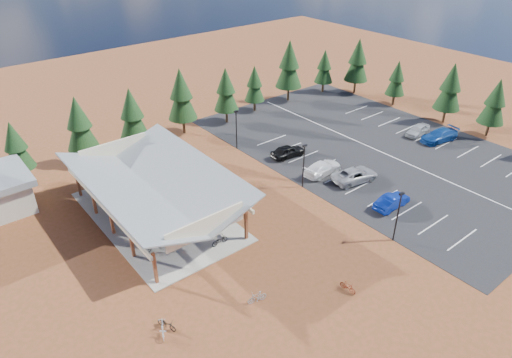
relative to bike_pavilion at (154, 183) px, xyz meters
name	(u,v)px	position (x,y,z in m)	size (l,w,h in m)	color
ground	(280,211)	(10.00, -7.00, -3.82)	(140.00, 140.00, 0.00)	#5B3618
asphalt_lot	(374,149)	(28.50, -4.00, -3.80)	(27.00, 44.00, 0.04)	black
concrete_pad	(158,216)	(0.00, 0.00, -3.77)	(10.60, 18.60, 0.10)	gray
bike_pavilion	(154,183)	(0.00, 0.00, 0.00)	(11.65, 19.40, 4.97)	maroon
lamp_post_0	(398,214)	(15.00, -17.00, -0.85)	(0.50, 0.25, 5.14)	black
lamp_post_1	(304,163)	(15.00, -5.00, -0.85)	(0.50, 0.25, 5.14)	black
lamp_post_2	(236,127)	(15.00, 7.00, -0.85)	(0.50, 0.25, 5.14)	black
trash_bin_0	(212,201)	(5.42, -1.65, -3.37)	(0.60, 0.60, 0.90)	#412617
trash_bin_1	(240,198)	(7.99, -3.02, -3.37)	(0.60, 0.60, 0.90)	#412617
pine_1	(15,146)	(-8.26, 15.39, 0.56)	(3.09, 3.09, 7.19)	#382314
pine_2	(79,124)	(-1.30, 15.09, 1.34)	(3.63, 3.63, 8.45)	#382314
pine_3	(132,114)	(4.70, 14.03, 1.29)	(3.60, 3.60, 8.38)	#382314
pine_4	(181,94)	(12.27, 15.28, 1.65)	(3.85, 3.85, 8.96)	#382314
pine_5	(226,90)	(18.91, 14.59, 1.04)	(3.42, 3.42, 7.97)	#382314
pine_6	(254,84)	(24.69, 15.49, 0.40)	(2.98, 2.98, 6.93)	#382314
pine_7	(289,64)	(31.55, 15.55, 1.98)	(4.08, 4.08, 9.51)	#382314
pine_8	(324,66)	(38.72, 14.86, 0.46)	(3.02, 3.02, 7.02)	#382314
pine_10	(495,102)	(43.46, -10.94, 0.99)	(3.39, 3.39, 7.89)	#382314
pine_11	(451,87)	(42.98, -4.78, 1.42)	(3.69, 3.69, 8.59)	#382314
pine_12	(397,78)	(43.14, 3.99, 0.38)	(2.96, 2.96, 6.90)	#382314
pine_13	(358,60)	(42.51, 11.28, 1.61)	(3.82, 3.82, 8.90)	#382314
bike_0	(154,246)	(-2.82, -4.61, -3.29)	(0.58, 1.66, 0.87)	black
bike_1	(157,224)	(-0.97, -1.82, -3.28)	(0.42, 1.47, 0.88)	gray
bike_2	(129,220)	(-2.82, 0.41, -3.27)	(0.61, 1.74, 0.92)	navy
bike_3	(103,191)	(-2.68, 7.05, -3.24)	(0.46, 1.61, 0.97)	maroon
bike_4	(220,240)	(2.17, -7.60, -3.29)	(0.57, 1.63, 0.86)	black
bike_5	(199,218)	(2.57, -3.61, -3.27)	(0.43, 1.52, 0.91)	gray
bike_6	(156,199)	(0.92, 2.03, -3.25)	(0.62, 1.79, 0.94)	navy
bike_7	(165,180)	(3.60, 4.85, -3.23)	(0.46, 1.63, 0.98)	maroon
bike_8	(167,324)	(-6.28, -13.03, -3.39)	(0.58, 1.65, 0.87)	black
bike_9	(163,328)	(-6.74, -13.30, -3.28)	(0.51, 1.82, 1.09)	#9E9FA7
bike_11	(348,287)	(6.79, -18.72, -3.37)	(0.42, 1.50, 0.90)	maroon
bike_13	(257,297)	(0.44, -15.11, -3.34)	(0.46, 1.62, 0.97)	#97989E
bike_15	(202,195)	(5.05, -0.29, -3.28)	(0.51, 1.81, 1.09)	maroon
car_1	(392,201)	(19.25, -13.58, -3.07)	(1.51, 4.33, 1.43)	navy
car_2	(355,175)	(20.40, -7.75, -3.03)	(2.49, 5.40, 1.50)	gray
car_3	(323,168)	(18.80, -4.32, -3.04)	(2.07, 5.10, 1.48)	white
car_4	(288,151)	(18.48, 1.24, -3.03)	(1.77, 4.40, 1.50)	black
car_7	(439,136)	(36.89, -7.90, -3.00)	(2.19, 5.39, 1.56)	navy
car_8	(418,130)	(36.33, -5.04, -3.07)	(1.68, 4.18, 1.42)	#A3A7AB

